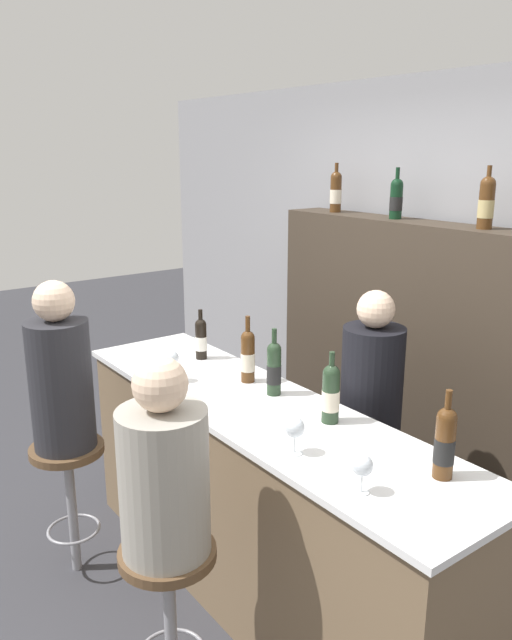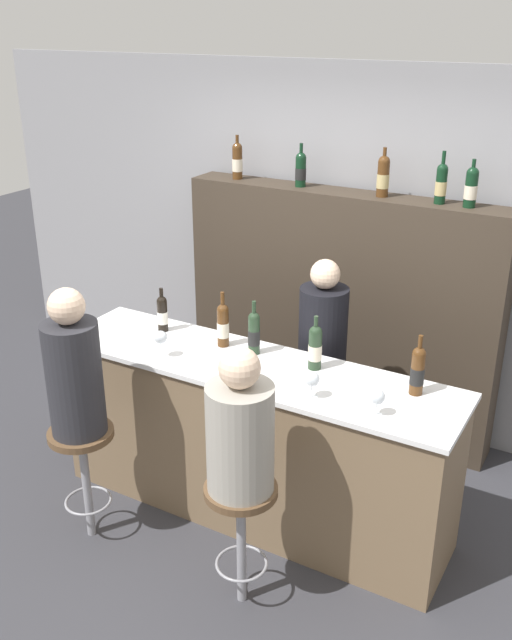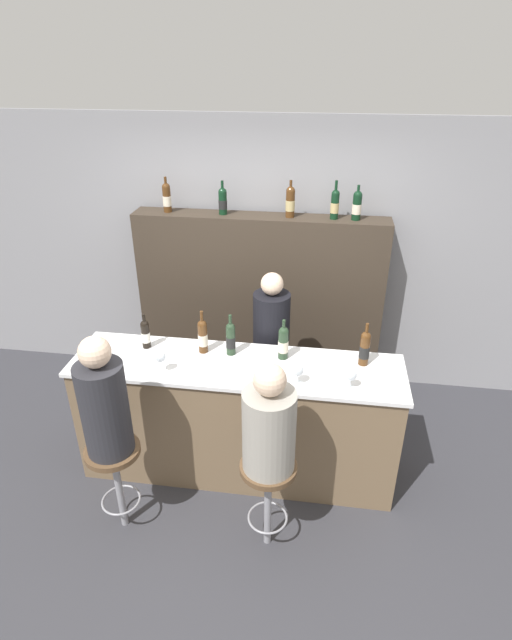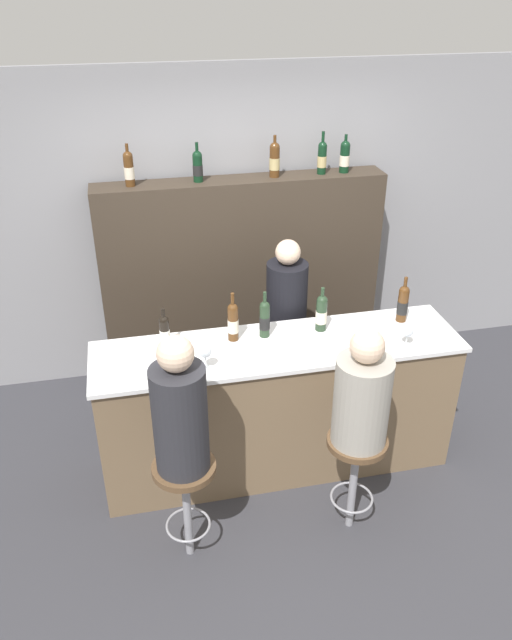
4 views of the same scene
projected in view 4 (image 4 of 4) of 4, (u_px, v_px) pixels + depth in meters
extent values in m
plane|color=#333338|center=(286.00, 490.00, 4.37)|extent=(16.00, 16.00, 0.00)
cube|color=gray|center=(236.00, 226.00, 5.23)|extent=(6.40, 0.05, 2.60)
cube|color=brown|center=(277.00, 408.00, 4.38)|extent=(2.43, 0.58, 0.99)
cube|color=white|center=(279.00, 347.00, 4.13)|extent=(2.47, 0.62, 0.03)
cube|color=#382D23|center=(242.00, 282.00, 5.25)|extent=(2.30, 0.28, 1.77)
cylinder|color=black|center=(165.00, 334.00, 4.05)|extent=(0.06, 0.06, 0.20)
cylinder|color=white|center=(165.00, 335.00, 4.06)|extent=(0.07, 0.07, 0.08)
sphere|color=black|center=(164.00, 320.00, 4.00)|extent=(0.06, 0.06, 0.06)
cylinder|color=black|center=(163.00, 314.00, 3.98)|extent=(0.02, 0.02, 0.07)
cylinder|color=#4C2D14|center=(233.00, 324.00, 4.13)|extent=(0.07, 0.07, 0.23)
cylinder|color=beige|center=(233.00, 326.00, 4.13)|extent=(0.07, 0.07, 0.09)
sphere|color=#4C2D14|center=(233.00, 309.00, 4.07)|extent=(0.07, 0.07, 0.07)
cylinder|color=#4C2D14|center=(233.00, 300.00, 4.04)|extent=(0.02, 0.02, 0.10)
cylinder|color=#233823|center=(265.00, 321.00, 4.17)|extent=(0.07, 0.07, 0.23)
cylinder|color=black|center=(265.00, 323.00, 4.17)|extent=(0.07, 0.07, 0.09)
sphere|color=#233823|center=(265.00, 306.00, 4.11)|extent=(0.07, 0.07, 0.07)
cylinder|color=#233823|center=(265.00, 298.00, 4.08)|extent=(0.02, 0.02, 0.09)
cylinder|color=#233823|center=(321.00, 315.00, 4.24)|extent=(0.08, 0.08, 0.22)
cylinder|color=beige|center=(321.00, 317.00, 4.25)|extent=(0.08, 0.08, 0.09)
sphere|color=#233823|center=(322.00, 301.00, 4.19)|extent=(0.08, 0.08, 0.08)
cylinder|color=#233823|center=(323.00, 293.00, 4.16)|extent=(0.02, 0.02, 0.08)
cylinder|color=#4C2D14|center=(402.00, 306.00, 4.35)|extent=(0.07, 0.07, 0.23)
cylinder|color=black|center=(402.00, 307.00, 4.36)|extent=(0.08, 0.08, 0.09)
sphere|color=#4C2D14|center=(404.00, 291.00, 4.29)|extent=(0.07, 0.07, 0.07)
cylinder|color=#4C2D14|center=(405.00, 283.00, 4.26)|extent=(0.02, 0.02, 0.09)
cylinder|color=#4C2D14|center=(129.00, 171.00, 4.60)|extent=(0.07, 0.07, 0.22)
cylinder|color=beige|center=(129.00, 173.00, 4.61)|extent=(0.07, 0.07, 0.09)
sphere|color=#4C2D14|center=(128.00, 156.00, 4.55)|extent=(0.07, 0.07, 0.07)
cylinder|color=#4C2D14|center=(127.00, 149.00, 4.52)|extent=(0.02, 0.02, 0.08)
cylinder|color=black|center=(198.00, 169.00, 4.70)|extent=(0.07, 0.07, 0.20)
cylinder|color=black|center=(198.00, 170.00, 4.71)|extent=(0.08, 0.08, 0.08)
sphere|color=black|center=(197.00, 156.00, 4.65)|extent=(0.07, 0.07, 0.07)
cylinder|color=black|center=(197.00, 148.00, 4.62)|extent=(0.02, 0.02, 0.08)
cylinder|color=#4C2D14|center=(275.00, 162.00, 4.80)|extent=(0.08, 0.08, 0.23)
cylinder|color=tan|center=(275.00, 164.00, 4.81)|extent=(0.08, 0.08, 0.09)
sphere|color=#4C2D14|center=(275.00, 147.00, 4.75)|extent=(0.08, 0.08, 0.08)
cylinder|color=#4C2D14|center=(275.00, 140.00, 4.72)|extent=(0.02, 0.02, 0.08)
cylinder|color=black|center=(322.00, 160.00, 4.88)|extent=(0.07, 0.07, 0.22)
cylinder|color=tan|center=(322.00, 161.00, 4.88)|extent=(0.07, 0.07, 0.09)
sphere|color=black|center=(323.00, 146.00, 4.82)|extent=(0.07, 0.07, 0.07)
cylinder|color=black|center=(323.00, 138.00, 4.79)|extent=(0.02, 0.02, 0.10)
cylinder|color=black|center=(345.00, 159.00, 4.91)|extent=(0.08, 0.08, 0.21)
cylinder|color=beige|center=(344.00, 160.00, 4.92)|extent=(0.08, 0.08, 0.08)
sphere|color=black|center=(345.00, 146.00, 4.86)|extent=(0.08, 0.08, 0.08)
cylinder|color=black|center=(346.00, 139.00, 4.84)|extent=(0.02, 0.02, 0.07)
cylinder|color=silver|center=(206.00, 369.00, 3.87)|extent=(0.07, 0.07, 0.00)
cylinder|color=silver|center=(206.00, 363.00, 3.85)|extent=(0.01, 0.01, 0.09)
sphere|color=silver|center=(205.00, 352.00, 3.81)|extent=(0.08, 0.08, 0.08)
cylinder|color=silver|center=(354.00, 351.00, 4.05)|extent=(0.07, 0.07, 0.00)
cylinder|color=silver|center=(355.00, 346.00, 4.04)|extent=(0.01, 0.01, 0.07)
sphere|color=silver|center=(356.00, 337.00, 4.00)|extent=(0.08, 0.08, 0.08)
cylinder|color=silver|center=(406.00, 345.00, 4.12)|extent=(0.06, 0.06, 0.00)
cylinder|color=silver|center=(406.00, 340.00, 4.10)|extent=(0.01, 0.01, 0.07)
sphere|color=silver|center=(408.00, 331.00, 4.07)|extent=(0.08, 0.08, 0.08)
cylinder|color=gray|center=(187.00, 513.00, 3.75)|extent=(0.05, 0.05, 0.68)
torus|color=gray|center=(188.00, 525.00, 3.80)|extent=(0.28, 0.28, 0.02)
cylinder|color=brown|center=(184.00, 468.00, 3.57)|extent=(0.37, 0.37, 0.04)
cylinder|color=#28282D|center=(180.00, 420.00, 3.40)|extent=(0.31, 0.31, 0.66)
sphere|color=beige|center=(175.00, 354.00, 3.19)|extent=(0.20, 0.20, 0.20)
cylinder|color=gray|center=(353.00, 486.00, 3.94)|extent=(0.05, 0.05, 0.68)
torus|color=gray|center=(352.00, 497.00, 3.99)|extent=(0.28, 0.28, 0.02)
cylinder|color=brown|center=(357.00, 442.00, 3.76)|extent=(0.37, 0.37, 0.04)
cylinder|color=gray|center=(362.00, 402.00, 3.61)|extent=(0.33, 0.33, 0.56)
sphere|color=beige|center=(367.00, 346.00, 3.43)|extent=(0.20, 0.20, 0.20)
cylinder|color=black|center=(285.00, 344.00, 4.79)|extent=(0.30, 0.30, 1.35)
sphere|color=beige|center=(288.00, 252.00, 4.41)|extent=(0.18, 0.18, 0.18)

